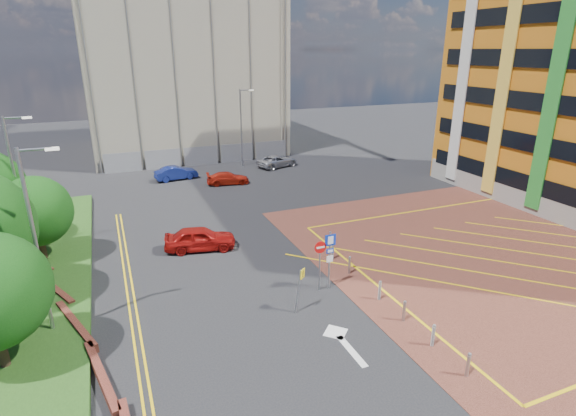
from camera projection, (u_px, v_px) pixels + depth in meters
ground at (329, 299)px, 22.44m from camera, size 140.00×140.00×0.00m
forecourt at (533, 253)px, 27.45m from camera, size 26.00×26.00×0.02m
retaining_wall at (71, 326)px, 19.89m from camera, size 6.06×20.33×0.40m
tree_c at (35, 211)px, 25.26m from camera, size 4.00×4.00×4.90m
lamp_left_near at (36, 236)px, 18.18m from camera, size 1.53×0.16×8.00m
lamp_left_far at (17, 179)px, 26.19m from camera, size 1.53×0.16×8.00m
lamp_back at (242, 125)px, 46.87m from camera, size 1.53×0.16×8.00m
sign_cluster at (326, 255)px, 22.75m from camera, size 1.17×0.12×3.20m
warning_sign at (300, 285)px, 20.91m from camera, size 0.58×0.38×2.25m
bollard_row at (387, 298)px, 21.66m from camera, size 0.14×11.14×0.90m
construction_building at (178, 57)px, 53.66m from camera, size 21.20×19.20×22.00m
construction_fence at (210, 155)px, 48.63m from camera, size 21.60×0.06×2.00m
car_red_left at (200, 238)px, 27.81m from camera, size 4.59×2.58×1.47m
car_blue_back at (176, 173)px, 42.89m from camera, size 4.13×1.91×1.31m
car_red_back at (228, 178)px, 41.49m from camera, size 4.05×2.12×1.12m
car_silver_back at (277, 161)px, 47.65m from camera, size 4.92×3.40×1.25m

